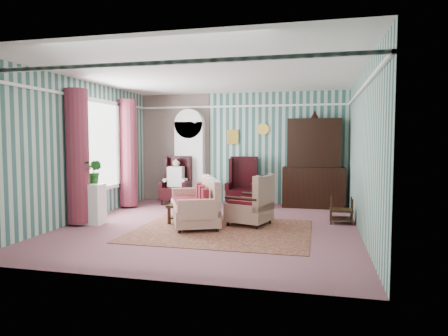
% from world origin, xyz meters
% --- Properties ---
extents(floor, '(6.00, 6.00, 0.00)m').
position_xyz_m(floor, '(0.00, 0.00, 0.00)').
color(floor, '#8B5154').
rests_on(floor, ground).
extents(room_shell, '(5.53, 6.02, 2.91)m').
position_xyz_m(room_shell, '(-0.62, 0.18, 2.01)').
color(room_shell, '#335D58').
rests_on(room_shell, ground).
extents(bookcase, '(0.80, 0.28, 2.24)m').
position_xyz_m(bookcase, '(-1.35, 2.84, 1.12)').
color(bookcase, silver).
rests_on(bookcase, floor).
extents(dresser_hutch, '(1.50, 0.56, 2.36)m').
position_xyz_m(dresser_hutch, '(1.90, 2.72, 1.18)').
color(dresser_hutch, black).
rests_on(dresser_hutch, floor).
extents(wingback_left, '(0.76, 0.80, 1.25)m').
position_xyz_m(wingback_left, '(-1.60, 2.45, 0.62)').
color(wingback_left, black).
rests_on(wingback_left, floor).
extents(wingback_right, '(0.76, 0.80, 1.25)m').
position_xyz_m(wingback_right, '(0.15, 2.45, 0.62)').
color(wingback_right, black).
rests_on(wingback_right, floor).
extents(seated_woman, '(0.44, 0.40, 1.18)m').
position_xyz_m(seated_woman, '(-1.60, 2.45, 0.59)').
color(seated_woman, silver).
rests_on(seated_woman, floor).
extents(round_side_table, '(0.50, 0.50, 0.60)m').
position_xyz_m(round_side_table, '(-0.70, 2.60, 0.30)').
color(round_side_table, black).
rests_on(round_side_table, floor).
extents(nest_table, '(0.45, 0.38, 0.54)m').
position_xyz_m(nest_table, '(2.47, 0.90, 0.27)').
color(nest_table, black).
rests_on(nest_table, floor).
extents(plant_stand, '(0.55, 0.35, 0.80)m').
position_xyz_m(plant_stand, '(-2.40, -0.30, 0.40)').
color(plant_stand, white).
rests_on(plant_stand, floor).
extents(rug, '(3.20, 2.60, 0.01)m').
position_xyz_m(rug, '(0.30, -0.30, 0.01)').
color(rug, '#4B1F19').
rests_on(rug, floor).
extents(sofa, '(1.66, 2.09, 0.90)m').
position_xyz_m(sofa, '(-0.40, 0.20, 0.45)').
color(sofa, beige).
rests_on(sofa, floor).
extents(floral_armchair, '(0.99, 1.02, 0.86)m').
position_xyz_m(floral_armchair, '(0.70, 0.33, 0.43)').
color(floral_armchair, '#B7A48E').
rests_on(floral_armchair, floor).
extents(coffee_table, '(0.97, 0.57, 0.38)m').
position_xyz_m(coffee_table, '(-0.44, 0.22, 0.19)').
color(coffee_table, black).
rests_on(coffee_table, floor).
extents(potted_plant_a, '(0.48, 0.43, 0.47)m').
position_xyz_m(potted_plant_a, '(-2.45, -0.41, 1.03)').
color(potted_plant_a, '#1C531A').
rests_on(potted_plant_a, plant_stand).
extents(potted_plant_b, '(0.26, 0.21, 0.47)m').
position_xyz_m(potted_plant_b, '(-2.35, -0.17, 1.03)').
color(potted_plant_b, '#1B561D').
rests_on(potted_plant_b, plant_stand).
extents(potted_plant_c, '(0.27, 0.27, 0.40)m').
position_xyz_m(potted_plant_c, '(-2.50, -0.23, 1.00)').
color(potted_plant_c, '#215219').
rests_on(potted_plant_c, plant_stand).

